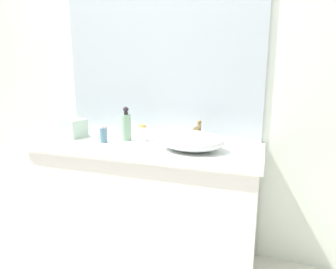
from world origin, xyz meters
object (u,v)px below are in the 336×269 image
Objects in this scene: tissue_box at (74,127)px; candle_jar at (97,136)px; soap_dispenser at (126,126)px; perfume_bottle at (104,134)px; lotion_bottle at (142,133)px; sink_basin at (192,141)px.

candle_jar is (0.17, 0.02, -0.05)m from tissue_box.
candle_jar is at bearing -176.41° from soap_dispenser.
soap_dispenser reaches higher than perfume_bottle.
lotion_bottle is 0.51m from tissue_box.
candle_jar is (-0.23, -0.01, -0.08)m from soap_dispenser.
soap_dispenser is 0.40m from tissue_box.
sink_basin is 3.46× the size of lotion_bottle.
candle_jar is at bearing 172.38° from sink_basin.
tissue_box is at bearing -175.25° from soap_dispenser.
soap_dispenser is at bearing 3.59° from candle_jar.
perfume_bottle is (-0.12, -0.10, -0.04)m from soap_dispenser.
sink_basin is 0.50m from soap_dispenser.
tissue_box reaches higher than lotion_bottle.
lotion_bottle is 0.34m from candle_jar.
perfume_bottle is 1.90× the size of candle_jar.
perfume_bottle reaches higher than lotion_bottle.
soap_dispenser is at bearing 41.03° from perfume_bottle.
tissue_box is (-0.28, 0.07, 0.02)m from perfume_bottle.
sink_basin reaches higher than candle_jar.
tissue_box is (-0.40, -0.03, -0.03)m from soap_dispenser.
perfume_bottle is (-0.23, -0.12, 0.00)m from lotion_bottle.
perfume_bottle is 0.29m from tissue_box.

